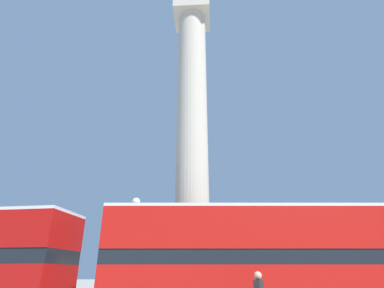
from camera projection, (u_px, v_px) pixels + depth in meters
name	position (u px, v px, depth m)	size (l,w,h in m)	color
monument_column	(192.00, 147.00, 20.44)	(4.84, 4.84, 23.44)	#BCB29E
bus_a	(248.00, 257.00, 12.11)	(11.58, 3.28, 4.32)	#B7140F
equestrian_statue	(362.00, 272.00, 19.33)	(3.78, 3.09, 6.34)	#BCB29E
street_lamp	(133.00, 247.00, 14.36)	(0.41, 0.41, 5.33)	black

